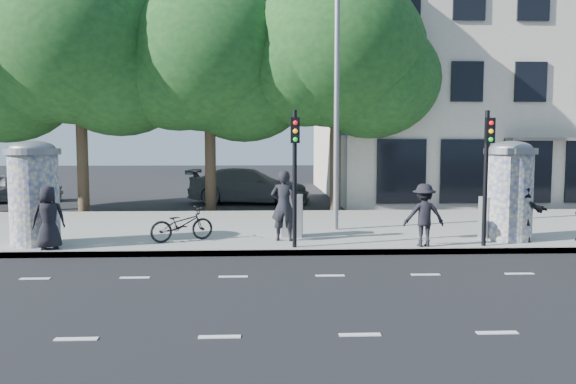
{
  "coord_description": "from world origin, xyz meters",
  "views": [
    {
      "loc": [
        -1.37,
        -9.96,
        2.74
      ],
      "look_at": [
        -0.78,
        3.5,
        1.56
      ],
      "focal_mm": 35.0,
      "sensor_mm": 36.0,
      "label": 1
    }
  ],
  "objects_px": {
    "traffic_pole_near": "(295,164)",
    "street_lamp": "(337,73)",
    "ped_a": "(48,218)",
    "ad_column_right": "(509,188)",
    "car_right": "(249,186)",
    "ped_b": "(284,206)",
    "car_left": "(16,187)",
    "traffic_pole_far": "(487,164)",
    "ped_d": "(424,215)",
    "bicycle": "(182,224)",
    "cabinet_left": "(292,216)",
    "cabinet_right": "(491,218)",
    "ped_f": "(521,212)",
    "ad_column_left": "(34,191)"
  },
  "relations": [
    {
      "from": "traffic_pole_near",
      "to": "street_lamp",
      "type": "distance_m",
      "value": 4.07
    },
    {
      "from": "traffic_pole_near",
      "to": "ped_a",
      "type": "bearing_deg",
      "value": 179.46
    },
    {
      "from": "ad_column_right",
      "to": "street_lamp",
      "type": "distance_m",
      "value": 5.81
    },
    {
      "from": "ad_column_right",
      "to": "car_right",
      "type": "distance_m",
      "value": 13.13
    },
    {
      "from": "ped_b",
      "to": "car_left",
      "type": "xyz_separation_m",
      "value": [
        -12.01,
        11.72,
        -0.4
      ]
    },
    {
      "from": "traffic_pole_near",
      "to": "traffic_pole_far",
      "type": "bearing_deg",
      "value": 0.0
    },
    {
      "from": "ped_d",
      "to": "bicycle",
      "type": "height_order",
      "value": "ped_d"
    },
    {
      "from": "traffic_pole_near",
      "to": "cabinet_left",
      "type": "height_order",
      "value": "traffic_pole_near"
    },
    {
      "from": "cabinet_left",
      "to": "street_lamp",
      "type": "bearing_deg",
      "value": 49.02
    },
    {
      "from": "traffic_pole_near",
      "to": "ped_d",
      "type": "relative_size",
      "value": 2.15
    },
    {
      "from": "ped_b",
      "to": "cabinet_left",
      "type": "height_order",
      "value": "ped_b"
    },
    {
      "from": "ad_column_right",
      "to": "ped_a",
      "type": "distance_m",
      "value": 11.86
    },
    {
      "from": "cabinet_right",
      "to": "car_left",
      "type": "distance_m",
      "value": 21.16
    },
    {
      "from": "bicycle",
      "to": "cabinet_right",
      "type": "xyz_separation_m",
      "value": [
        8.32,
        -0.03,
        0.13
      ]
    },
    {
      "from": "ped_a",
      "to": "cabinet_right",
      "type": "relative_size",
      "value": 1.35
    },
    {
      "from": "traffic_pole_far",
      "to": "ped_b",
      "type": "bearing_deg",
      "value": 168.7
    },
    {
      "from": "ped_d",
      "to": "ped_f",
      "type": "xyz_separation_m",
      "value": [
        2.73,
        0.49,
        -0.01
      ]
    },
    {
      "from": "ad_column_left",
      "to": "ped_a",
      "type": "height_order",
      "value": "ad_column_left"
    },
    {
      "from": "ped_a",
      "to": "cabinet_left",
      "type": "bearing_deg",
      "value": 170.69
    },
    {
      "from": "ped_b",
      "to": "cabinet_right",
      "type": "xyz_separation_m",
      "value": [
        5.62,
        0.02,
        -0.36
      ]
    },
    {
      "from": "ped_a",
      "to": "ped_f",
      "type": "relative_size",
      "value": 1.0
    },
    {
      "from": "ped_f",
      "to": "car_right",
      "type": "relative_size",
      "value": 0.28
    },
    {
      "from": "street_lamp",
      "to": "bicycle",
      "type": "bearing_deg",
      "value": -157.66
    },
    {
      "from": "car_left",
      "to": "ped_b",
      "type": "bearing_deg",
      "value": -156.16
    },
    {
      "from": "car_right",
      "to": "car_left",
      "type": "bearing_deg",
      "value": 91.28
    },
    {
      "from": "ped_b",
      "to": "ped_d",
      "type": "distance_m",
      "value": 3.62
    },
    {
      "from": "ad_column_left",
      "to": "bicycle",
      "type": "relative_size",
      "value": 1.55
    },
    {
      "from": "ad_column_left",
      "to": "traffic_pole_far",
      "type": "bearing_deg",
      "value": -3.55
    },
    {
      "from": "bicycle",
      "to": "ped_b",
      "type": "bearing_deg",
      "value": -118.15
    },
    {
      "from": "ad_column_right",
      "to": "traffic_pole_near",
      "type": "relative_size",
      "value": 0.78
    },
    {
      "from": "ped_a",
      "to": "bicycle",
      "type": "height_order",
      "value": "ped_a"
    },
    {
      "from": "car_left",
      "to": "cabinet_right",
      "type": "bearing_deg",
      "value": -145.43
    },
    {
      "from": "ped_d",
      "to": "cabinet_right",
      "type": "xyz_separation_m",
      "value": [
        2.13,
        0.97,
        -0.21
      ]
    },
    {
      "from": "ped_a",
      "to": "bicycle",
      "type": "bearing_deg",
      "value": 173.93
    },
    {
      "from": "traffic_pole_far",
      "to": "ped_f",
      "type": "xyz_separation_m",
      "value": [
        1.18,
        0.55,
        -1.3
      ]
    },
    {
      "from": "street_lamp",
      "to": "car_left",
      "type": "xyz_separation_m",
      "value": [
        -13.65,
        9.88,
        -4.1
      ]
    },
    {
      "from": "cabinet_right",
      "to": "ped_b",
      "type": "bearing_deg",
      "value": 162.93
    },
    {
      "from": "ped_f",
      "to": "street_lamp",
      "type": "bearing_deg",
      "value": -23.34
    },
    {
      "from": "ped_b",
      "to": "bicycle",
      "type": "distance_m",
      "value": 2.74
    },
    {
      "from": "traffic_pole_near",
      "to": "ped_a",
      "type": "distance_m",
      "value": 6.16
    },
    {
      "from": "traffic_pole_far",
      "to": "bicycle",
      "type": "bearing_deg",
      "value": 172.19
    },
    {
      "from": "ped_d",
      "to": "traffic_pole_near",
      "type": "bearing_deg",
      "value": 1.44
    },
    {
      "from": "ped_a",
      "to": "ped_d",
      "type": "height_order",
      "value": "ped_d"
    },
    {
      "from": "ped_b",
      "to": "street_lamp",
      "type": "bearing_deg",
      "value": -122.06
    },
    {
      "from": "ped_f",
      "to": "cabinet_right",
      "type": "height_order",
      "value": "ped_f"
    },
    {
      "from": "cabinet_left",
      "to": "bicycle",
      "type": "bearing_deg",
      "value": -160.61
    },
    {
      "from": "car_left",
      "to": "street_lamp",
      "type": "bearing_deg",
      "value": -147.78
    },
    {
      "from": "traffic_pole_near",
      "to": "cabinet_right",
      "type": "xyz_separation_m",
      "value": [
        5.38,
        1.03,
        -1.5
      ]
    },
    {
      "from": "ad_column_left",
      "to": "cabinet_right",
      "type": "distance_m",
      "value": 12.02
    },
    {
      "from": "ad_column_right",
      "to": "traffic_pole_far",
      "type": "distance_m",
      "value": 1.52
    }
  ]
}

